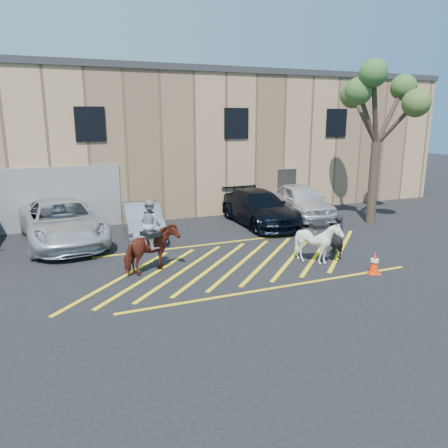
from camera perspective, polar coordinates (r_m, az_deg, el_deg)
name	(u,v)px	position (r m, az deg, el deg)	size (l,w,h in m)	color
ground	(238,260)	(15.43, 1.89, -4.70)	(90.00, 90.00, 0.00)	black
car_white_pickup	(62,222)	(18.45, -20.40, 0.26)	(2.83, 6.14, 1.71)	silver
car_silver_sedan	(143,220)	(18.68, -10.55, 0.53)	(1.45, 4.17, 1.37)	#979BA4
car_blue_suv	(259,208)	(20.47, 4.60, 2.13)	(2.19, 5.38, 1.56)	black
car_white_suv	(301,201)	(22.21, 10.02, 3.01)	(1.96, 4.87, 1.66)	silver
handler	(337,237)	(15.76, 14.55, -1.65)	(0.60, 0.39, 1.63)	black
warehouse	(153,139)	(26.06, -9.20, 10.85)	(32.42, 10.20, 7.30)	tan
hatching_zone	(242,262)	(15.17, 2.35, -5.01)	(12.60, 5.12, 0.01)	yellow
mounted_bay	(151,244)	(14.10, -9.49, -2.55)	(1.99, 1.46, 2.40)	maroon
saddled_white	(319,242)	(15.21, 12.25, -2.32)	(1.36, 1.49, 1.49)	white
traffic_cone	(374,263)	(14.80, 19.05, -4.79)	(0.49, 0.49, 0.73)	#F83D0A
tree	(380,99)	(21.46, 19.68, 15.13)	(3.99, 4.37, 7.31)	#443529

